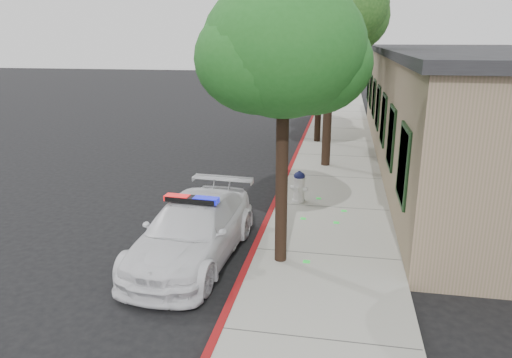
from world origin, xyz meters
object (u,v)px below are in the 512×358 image
object	(u,v)px
clapboard_building	(480,109)
street_tree_mid	(332,9)
fire_hydrant	(299,186)
street_tree_near	(284,55)
street_tree_far	(322,34)
police_car	(193,230)

from	to	relation	value
clapboard_building	street_tree_mid	bearing A→B (deg)	-164.77
fire_hydrant	street_tree_near	size ratio (longest dim) A/B	0.16
street_tree_far	street_tree_near	bearing A→B (deg)	-90.26
street_tree_near	street_tree_mid	xyz separation A→B (m)	(0.58, 7.97, 1.21)
police_car	fire_hydrant	world-z (taller)	police_car
clapboard_building	street_tree_far	world-z (taller)	street_tree_far
clapboard_building	fire_hydrant	size ratio (longest dim) A/B	23.45
clapboard_building	street_tree_far	bearing A→B (deg)	156.56
fire_hydrant	street_tree_mid	xyz separation A→B (m)	(0.57, 4.26, 4.90)
street_tree_near	fire_hydrant	bearing A→B (deg)	89.83
street_tree_mid	street_tree_far	bearing A→B (deg)	97.49
police_car	street_tree_mid	world-z (taller)	street_tree_mid
clapboard_building	fire_hydrant	xyz separation A→B (m)	(-5.97, -5.72, -1.53)
clapboard_building	police_car	distance (m)	12.37
clapboard_building	street_tree_mid	size ratio (longest dim) A/B	2.94
fire_hydrant	street_tree_far	size ratio (longest dim) A/B	0.15
police_car	street_tree_far	distance (m)	12.82
street_tree_near	street_tree_far	bearing A→B (deg)	89.74
clapboard_building	street_tree_near	size ratio (longest dim) A/B	3.77
fire_hydrant	street_tree_far	bearing A→B (deg)	104.76
police_car	street_tree_near	world-z (taller)	street_tree_near
street_tree_near	street_tree_mid	size ratio (longest dim) A/B	0.78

